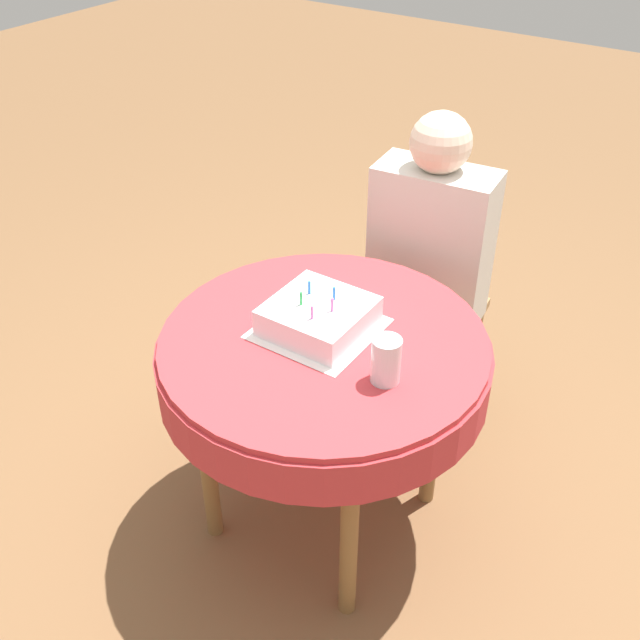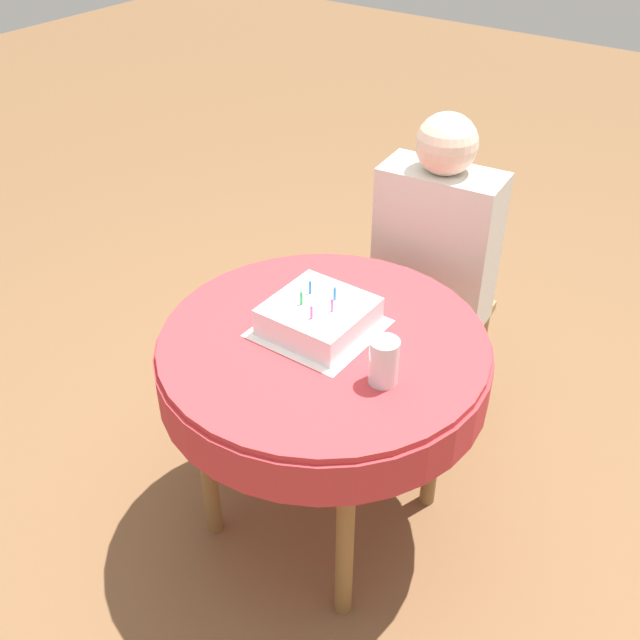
% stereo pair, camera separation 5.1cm
% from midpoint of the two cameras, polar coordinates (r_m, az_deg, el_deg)
% --- Properties ---
extents(ground_plane, '(12.00, 12.00, 0.00)m').
position_cam_midpoint_polar(ground_plane, '(2.57, -0.35, -14.51)').
color(ground_plane, brown).
extents(dining_table, '(0.94, 0.94, 0.73)m').
position_cam_midpoint_polar(dining_table, '(2.12, -0.41, -3.35)').
color(dining_table, '#BC3338').
rests_on(dining_table, ground_plane).
extents(chair, '(0.41, 0.41, 0.84)m').
position_cam_midpoint_polar(chair, '(2.76, 7.96, 1.89)').
color(chair, '#A37A4C').
rests_on(chair, ground_plane).
extents(person, '(0.42, 0.32, 1.16)m').
position_cam_midpoint_polar(person, '(2.57, 7.72, 5.42)').
color(person, beige).
rests_on(person, ground_plane).
extents(napkin, '(0.31, 0.31, 0.00)m').
position_cam_midpoint_polar(napkin, '(2.10, -0.80, -0.65)').
color(napkin, white).
rests_on(napkin, dining_table).
extents(birthday_cake, '(0.26, 0.26, 0.12)m').
position_cam_midpoint_polar(birthday_cake, '(2.07, -0.81, 0.28)').
color(birthday_cake, white).
rests_on(birthday_cake, dining_table).
extents(drinking_glass, '(0.08, 0.08, 0.13)m').
position_cam_midpoint_polar(drinking_glass, '(1.89, 4.28, -3.09)').
color(drinking_glass, silver).
rests_on(drinking_glass, dining_table).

